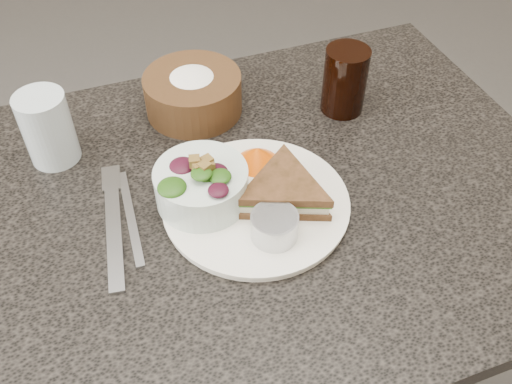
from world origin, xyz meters
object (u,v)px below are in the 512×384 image
at_px(dining_table, 241,332).
at_px(sandwich, 284,191).
at_px(water_glass, 48,128).
at_px(dressing_ramekin, 274,226).
at_px(salad_bowl, 201,180).
at_px(bread_basket, 193,88).
at_px(dinner_plate, 256,204).
at_px(cola_glass, 345,77).

height_order(dining_table, sandwich, sandwich).
relative_size(sandwich, water_glass, 1.34).
distance_m(dressing_ramekin, water_glass, 0.38).
distance_m(salad_bowl, dressing_ramekin, 0.12).
bearing_deg(salad_bowl, dressing_ramekin, -53.99).
bearing_deg(sandwich, dressing_ramekin, -101.16).
height_order(dressing_ramekin, bread_basket, bread_basket).
bearing_deg(sandwich, water_glass, 164.79).
xyz_separation_m(dinner_plate, bread_basket, (-0.02, 0.25, 0.04)).
distance_m(sandwich, cola_glass, 0.26).
distance_m(dining_table, water_glass, 0.53).
height_order(dining_table, bread_basket, bread_basket).
xyz_separation_m(dressing_ramekin, bread_basket, (-0.02, 0.32, 0.02)).
xyz_separation_m(dining_table, dressing_ramekin, (0.02, -0.09, 0.41)).
relative_size(salad_bowl, cola_glass, 1.05).
bearing_deg(bread_basket, cola_glass, -19.04).
bearing_deg(dinner_plate, sandwich, -19.47).
bearing_deg(dining_table, salad_bowl, 172.61).
xyz_separation_m(dining_table, cola_glass, (0.24, 0.14, 0.44)).
bearing_deg(dinner_plate, dressing_ramekin, -89.25).
xyz_separation_m(sandwich, dressing_ramekin, (-0.04, -0.06, -0.00)).
height_order(dining_table, cola_glass, cola_glass).
relative_size(cola_glass, water_glass, 1.10).
bearing_deg(dressing_ramekin, dinner_plate, 90.75).
bearing_deg(dressing_ramekin, dining_table, 103.85).
xyz_separation_m(sandwich, bread_basket, (-0.06, 0.26, 0.01)).
bearing_deg(dressing_ramekin, bread_basket, 93.94).
bearing_deg(dining_table, cola_glass, 30.77).
distance_m(salad_bowl, bread_basket, 0.22).
distance_m(sandwich, dressing_ramekin, 0.07).
relative_size(sandwich, cola_glass, 1.22).
height_order(dinner_plate, cola_glass, cola_glass).
distance_m(sandwich, water_glass, 0.37).
height_order(dressing_ramekin, cola_glass, cola_glass).
bearing_deg(sandwich, salad_bowl, -179.88).
bearing_deg(sandwich, dinner_plate, -177.65).
bearing_deg(water_glass, salad_bowl, -43.80).
height_order(dinner_plate, dressing_ramekin, dressing_ramekin).
bearing_deg(water_glass, bread_basket, 9.50).
bearing_deg(salad_bowl, bread_basket, 77.28).
bearing_deg(dressing_ramekin, water_glass, 132.96).
bearing_deg(water_glass, sandwich, -37.04).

